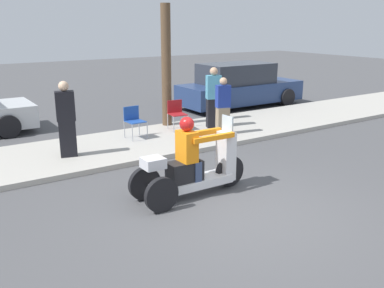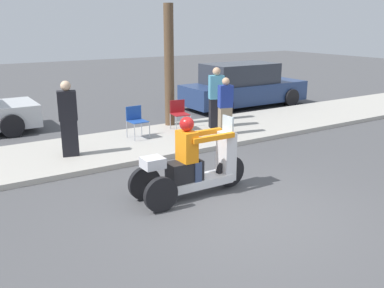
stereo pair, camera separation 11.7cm
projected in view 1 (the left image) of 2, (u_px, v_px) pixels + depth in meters
The scene contains 10 objects.
ground_plane at pixel (243, 213), 7.13m from camera, with size 60.00×60.00×0.00m, color #4C4C4F.
sidewalk_strip at pixel (126, 146), 10.81m from camera, with size 28.00×2.80×0.12m.
motorcycle_trike at pixel (192, 168), 7.72m from camera, with size 2.28×0.72×1.50m.
spectator_end_of_line at pixel (223, 107), 11.44m from camera, with size 0.41×0.31×1.55m.
spectator_mid_group at pixel (66, 121), 9.55m from camera, with size 0.45×0.34×1.72m.
spectator_near_curb at pixel (213, 99), 12.21m from camera, with size 0.47×0.37×1.73m.
folding_chair_curbside at pixel (176, 112), 12.08m from camera, with size 0.52×0.52×0.82m.
folding_chair_set_back at pixel (134, 119), 11.20m from camera, with size 0.48×0.48×0.82m.
parked_car_lot_left at pixel (239, 86), 15.90m from camera, with size 4.79×1.96×1.61m.
tree_trunk at pixel (166, 66), 12.27m from camera, with size 0.28×0.28×3.46m.
Camera 1 is at (-4.28, -5.00, 3.08)m, focal length 40.00 mm.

